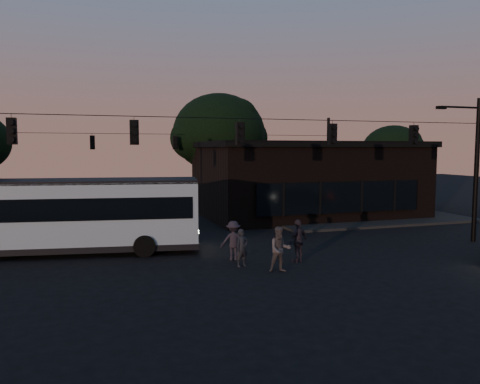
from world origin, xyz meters
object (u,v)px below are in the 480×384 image
object	(u,v)px
bus	(65,212)
pedestrian_d	(233,241)
pedestrian_a	(242,248)
pedestrian_b	(280,249)
pedestrian_c	(298,241)
building	(306,178)

from	to	relation	value
bus	pedestrian_d	world-z (taller)	bus
bus	pedestrian_a	distance (m)	8.69
pedestrian_b	pedestrian_c	bearing A→B (deg)	50.95
pedestrian_a	pedestrian_b	xyz separation A→B (m)	(1.17, -1.27, 0.12)
pedestrian_a	pedestrian_d	world-z (taller)	pedestrian_d
pedestrian_b	building	bearing A→B (deg)	69.38
bus	pedestrian_a	size ratio (longest dim) A/B	7.99
pedestrian_a	bus	bearing A→B (deg)	128.32
pedestrian_b	pedestrian_c	world-z (taller)	pedestrian_c
bus	building	bearing A→B (deg)	35.79
pedestrian_a	pedestrian_b	bearing A→B (deg)	-64.14
bus	pedestrian_a	world-z (taller)	bus
pedestrian_b	pedestrian_c	distance (m)	1.86
pedestrian_c	pedestrian_d	size ratio (longest dim) A/B	1.08
pedestrian_c	pedestrian_d	world-z (taller)	pedestrian_c
bus	pedestrian_d	xyz separation A→B (m)	(7.06, -3.70, -1.08)
bus	pedestrian_c	distance (m)	10.86
pedestrian_b	pedestrian_d	bearing A→B (deg)	124.35
building	pedestrian_d	world-z (taller)	building
pedestrian_b	pedestrian_c	size ratio (longest dim) A/B	0.98
building	pedestrian_b	bearing A→B (deg)	-119.31
pedestrian_a	pedestrian_c	bearing A→B (deg)	-17.27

